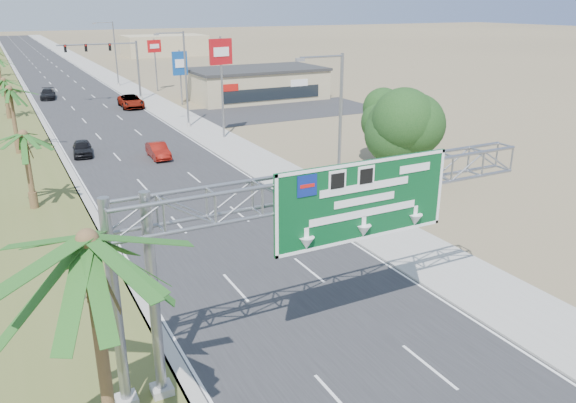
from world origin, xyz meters
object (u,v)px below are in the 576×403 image
at_px(car_mid_lane, 158,151).
at_px(pole_sign_red_near, 221,59).
at_px(pole_sign_blue, 180,65).
at_px(car_left_lane, 82,148).
at_px(car_far, 48,94).
at_px(car_right_lane, 131,101).
at_px(palm_near, 87,242).
at_px(pole_sign_red_far, 155,50).
at_px(sign_gantry, 321,203).
at_px(signal_mast, 123,66).
at_px(store_building, 257,85).

height_order(car_mid_lane, pole_sign_red_near, pole_sign_red_near).
bearing_deg(car_mid_lane, pole_sign_blue, 69.39).
bearing_deg(car_left_lane, pole_sign_red_near, 9.39).
bearing_deg(car_far, car_right_lane, -46.74).
bearing_deg(palm_near, car_left_lane, 82.82).
bearing_deg(palm_near, car_far, 85.83).
bearing_deg(pole_sign_blue, palm_near, -109.37).
bearing_deg(car_mid_lane, pole_sign_red_near, 31.15).
distance_m(car_left_lane, car_mid_lane, 6.94).
bearing_deg(car_left_lane, car_far, 96.09).
relative_size(palm_near, car_far, 1.78).
distance_m(palm_near, car_left_lane, 37.71).
height_order(car_right_lane, pole_sign_red_far, pole_sign_red_far).
distance_m(sign_gantry, car_mid_lane, 31.55).
bearing_deg(signal_mast, car_right_lane, -94.70).
bearing_deg(sign_gantry, store_building, 67.64).
xyz_separation_m(palm_near, store_building, (31.20, 58.00, -4.93)).
bearing_deg(sign_gantry, car_far, 92.41).
xyz_separation_m(sign_gantry, signal_mast, (6.23, 62.05, -1.21)).
height_order(palm_near, pole_sign_red_near, pole_sign_red_near).
height_order(car_right_lane, pole_sign_blue, pole_sign_blue).
height_order(car_far, pole_sign_blue, pole_sign_blue).
bearing_deg(pole_sign_red_far, store_building, -53.57).
distance_m(car_mid_lane, pole_sign_red_near, 11.50).
height_order(car_far, pole_sign_red_far, pole_sign_red_far).
relative_size(car_left_lane, pole_sign_blue, 0.55).
height_order(store_building, pole_sign_blue, pole_sign_blue).
bearing_deg(car_far, car_left_lane, -83.07).
height_order(car_left_lane, pole_sign_red_far, pole_sign_red_far).
bearing_deg(signal_mast, sign_gantry, -95.74).
height_order(signal_mast, store_building, signal_mast).
bearing_deg(car_left_lane, car_mid_lane, -27.76).
bearing_deg(car_right_lane, pole_sign_blue, -7.56).
bearing_deg(car_far, signal_mast, -31.57).
relative_size(sign_gantry, car_far, 3.56).
height_order(car_left_lane, pole_sign_red_near, pole_sign_red_near).
relative_size(car_mid_lane, pole_sign_blue, 0.57).
height_order(palm_near, store_building, palm_near).
relative_size(palm_near, car_left_lane, 2.13).
bearing_deg(store_building, pole_sign_red_near, -122.32).
xyz_separation_m(car_far, pole_sign_blue, (15.20, -13.48, 4.46)).
distance_m(palm_near, pole_sign_red_near, 41.65).
xyz_separation_m(store_building, pole_sign_red_far, (-10.31, 13.97, 4.08)).
bearing_deg(car_right_lane, car_mid_lane, -95.35).
bearing_deg(pole_sign_blue, car_far, 138.43).
relative_size(palm_near, pole_sign_red_near, 0.85).
bearing_deg(pole_sign_red_far, palm_near, -106.18).
relative_size(signal_mast, store_building, 0.57).
bearing_deg(pole_sign_red_near, car_left_lane, -177.63).
relative_size(signal_mast, pole_sign_blue, 1.45).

